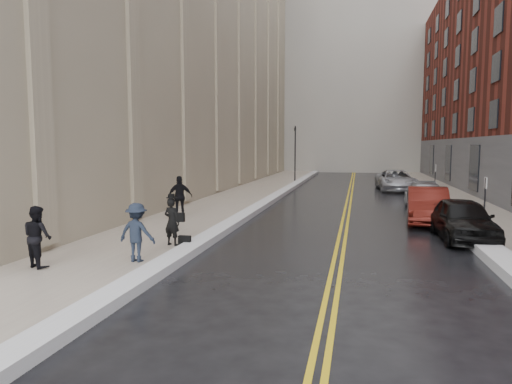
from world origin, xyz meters
The scene contains 19 objects.
ground centered at (0.00, 0.00, 0.00)m, with size 160.00×160.00×0.00m, color black.
sidewalk_left centered at (-4.50, 16.00, 0.07)m, with size 4.00×64.00×0.15m, color gray.
sidewalk_right centered at (9.00, 16.00, 0.07)m, with size 3.00×64.00×0.15m, color gray.
lane_stripe_a centered at (2.38, 16.00, 0.00)m, with size 0.12×64.00×0.01m, color gold.
lane_stripe_b centered at (2.62, 16.00, 0.00)m, with size 0.12×64.00×0.01m, color gold.
snow_ridge_left centered at (-2.20, 16.00, 0.13)m, with size 0.70×60.80×0.26m, color silver.
snow_ridge_right centered at (7.15, 16.00, 0.15)m, with size 0.85×60.80×0.30m, color silver.
tower_far_right centered at (14.00, 66.00, 22.00)m, with size 22.00×18.00×44.00m, color slate.
traffic_signal centered at (-2.60, 30.00, 3.08)m, with size 0.18×0.15×5.20m.
parking_sign_near centered at (7.90, 8.00, 1.36)m, with size 0.06×0.35×2.23m.
parking_sign_far centered at (7.90, 20.00, 1.36)m, with size 0.06×0.35×2.23m.
car_black centered at (6.80, 6.43, 0.77)m, with size 1.81×4.51×1.54m, color black.
car_maroon centered at (6.09, 10.07, 0.80)m, with size 1.69×4.83×1.59m, color #4E130D.
car_silver_near centered at (6.68, 14.75, 0.71)m, with size 1.99×4.90×1.42m, color #A0A2A8.
car_silver_far centered at (5.87, 25.08, 0.79)m, with size 2.62×5.68×1.58m, color #AAACB3.
pedestrian_main centered at (-2.95, 2.67, 0.94)m, with size 0.58×0.38×1.59m, color black.
pedestrian_a centered at (-5.43, -0.67, 0.99)m, with size 0.82×0.64×1.69m, color black.
pedestrian_b centered at (-3.08, 0.47, 0.99)m, with size 1.09×0.62×1.68m, color #1B2331.
pedestrian_c centered at (-4.94, 8.29, 1.11)m, with size 1.12×0.47×1.91m, color black.
Camera 1 is at (3.04, -11.25, 3.45)m, focal length 32.00 mm.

